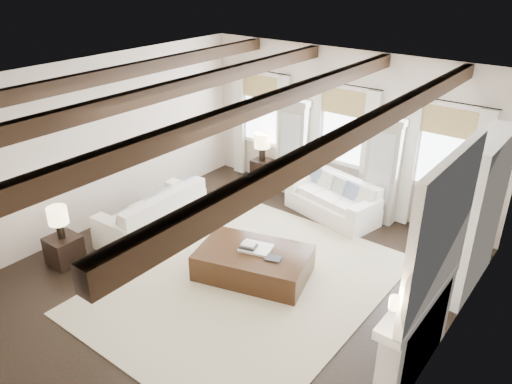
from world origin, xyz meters
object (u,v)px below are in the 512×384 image
Objects in this scene: sofa_back at (334,200)px; side_table_back at (262,172)px; sofa_left at (155,217)px; ottoman at (253,263)px; side_table_front at (64,250)px.

sofa_back is 3.34× the size of side_table_back.
side_table_back is (0.23, 3.02, -0.06)m from sofa_left.
sofa_back reaches higher than ottoman.
sofa_left is at bearing 165.42° from ottoman.
side_table_back is (0.72, 4.64, 0.05)m from side_table_front.
ottoman is 3.61m from side_table_back.
side_table_front is at bearing -164.98° from ottoman.
sofa_left reaches higher than ottoman.
sofa_back is 2.67m from ottoman.
ottoman is (2.29, 0.06, -0.13)m from sofa_left.
sofa_left is (-2.28, -2.73, 0.04)m from sofa_back.
side_table_front is at bearing -98.84° from side_table_back.
sofa_back is 5.16m from side_table_front.
sofa_left is 1.70m from side_table_front.
side_table_back is (-2.06, 2.96, 0.07)m from ottoman.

